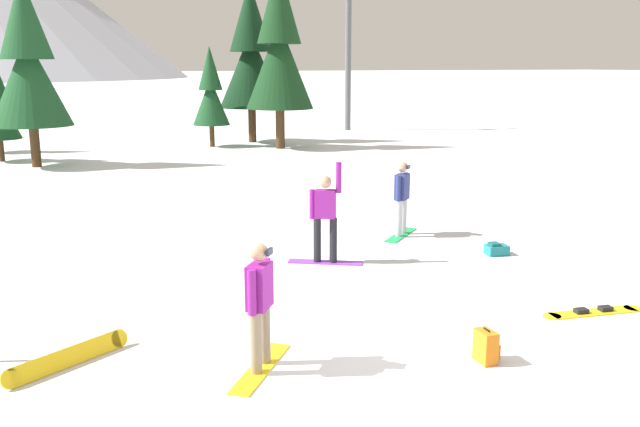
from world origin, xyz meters
The scene contains 13 objects.
ground_plane centered at (0.00, 0.00, 0.00)m, with size 800.00×800.00×0.00m, color white.
snowboarder_foreground centered at (-1.65, 0.41, 0.89)m, with size 1.22×1.39×1.70m.
snowboarder_midground centered at (1.09, 4.48, 0.97)m, with size 1.41×1.02×2.03m.
snowboarder_background centered at (3.61, 5.80, 0.91)m, with size 1.32×1.19×1.72m.
loose_snowboard_near_right centered at (3.85, 0.20, 0.02)m, with size 1.78×0.58×0.09m.
loose_snowboard_far_spare centered at (-3.94, 1.52, 0.13)m, with size 1.67×0.98×0.25m.
backpack_teal centered at (4.60, 3.59, 0.11)m, with size 0.54×0.40×0.26m.
backpack_orange centered at (1.16, -0.59, 0.21)m, with size 0.27×0.33×0.47m.
pine_tree_short centered at (4.16, 24.60, 2.58)m, with size 1.76×1.76×4.74m.
pine_tree_twin centered at (6.57, 25.75, 4.31)m, with size 3.22×3.22×7.91m.
pine_tree_leaning centered at (-3.79, 20.89, 3.90)m, with size 2.99×2.99×7.15m.
pine_tree_broad centered at (6.94, 22.66, 4.60)m, with size 3.13×3.13×8.43m.
ski_lift_tower centered at (13.88, 29.62, 5.14)m, with size 2.99×0.36×9.00m.
Camera 1 is at (-4.25, -7.39, 3.87)m, focal length 38.11 mm.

